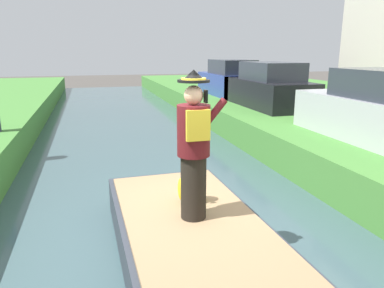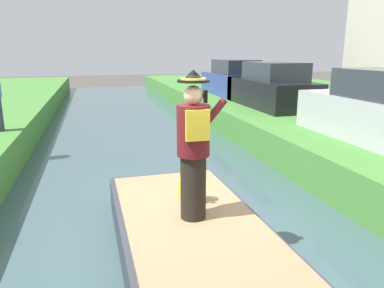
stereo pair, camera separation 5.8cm
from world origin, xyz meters
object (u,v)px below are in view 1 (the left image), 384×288
at_px(boat, 196,246).
at_px(person_pirate, 194,147).
at_px(parked_car_blue, 230,80).
at_px(parrot_plush, 191,185).
at_px(parked_car_silver, 383,111).
at_px(parked_car_dark, 268,88).

relative_size(boat, person_pirate, 2.29).
xyz_separation_m(person_pirate, parked_car_blue, (4.76, 10.85, -0.10)).
xyz_separation_m(boat, parrot_plush, (0.12, 0.67, 0.55)).
relative_size(parrot_plush, parked_car_silver, 0.14).
relative_size(person_pirate, parrot_plush, 3.25).
bearing_deg(parked_car_dark, person_pirate, -123.18).
height_order(boat, parked_car_blue, parked_car_blue).
height_order(parrot_plush, parked_car_blue, parked_car_blue).
height_order(parked_car_silver, parked_car_blue, same).
relative_size(person_pirate, parked_car_silver, 0.46).
distance_m(boat, parked_car_blue, 12.09).
distance_m(parrot_plush, parked_car_silver, 4.98).
bearing_deg(parked_car_dark, parked_car_silver, -90.00).
height_order(person_pirate, parrot_plush, person_pirate).
xyz_separation_m(person_pirate, parrot_plush, (0.09, 0.48, -0.68)).
bearing_deg(parrot_plush, parked_car_silver, 19.39).
relative_size(parked_car_dark, parked_car_blue, 1.00).
bearing_deg(parked_car_silver, boat, -154.23).
relative_size(parked_car_silver, parked_car_dark, 1.00).
bearing_deg(boat, parked_car_dark, 57.32).
bearing_deg(parked_car_dark, parrot_plush, -124.47).
distance_m(boat, parked_car_dark, 8.95).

